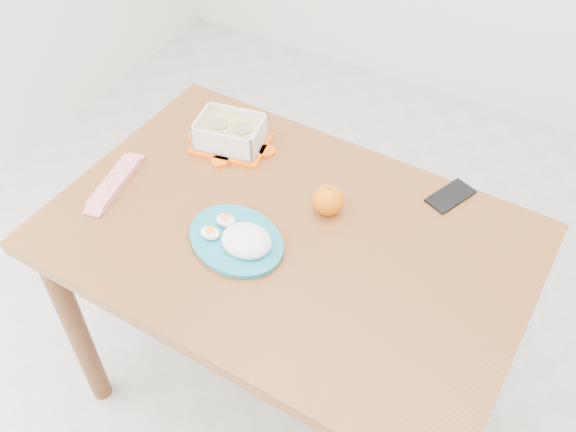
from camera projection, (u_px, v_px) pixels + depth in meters
The scene contains 7 objects.
ground at pixel (338, 399), 2.04m from camera, with size 3.50×3.50×0.00m, color #B7B7B2.
dining_table at pixel (288, 262), 1.60m from camera, with size 1.16×0.79×0.75m.
food_container at pixel (230, 133), 1.72m from camera, with size 0.22×0.18×0.08m.
orange_fruit at pixel (328, 200), 1.55m from camera, with size 0.08×0.08×0.08m, color #E65B04.
rice_plate at pixel (239, 239), 1.49m from camera, with size 0.30×0.30×0.07m.
candy_bar at pixel (115, 182), 1.63m from camera, with size 0.20×0.05×0.02m, color red.
smartphone at pixel (450, 196), 1.61m from camera, with size 0.06×0.13×0.01m, color black.
Camera 1 is at (0.34, -0.94, 1.88)m, focal length 40.00 mm.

